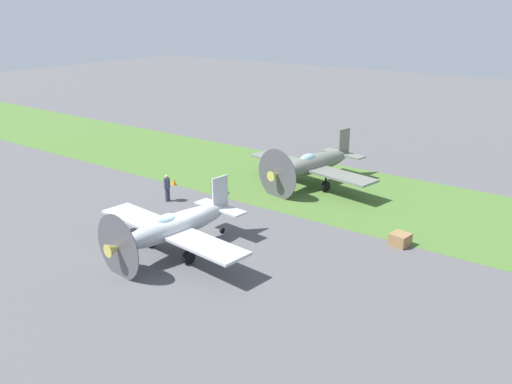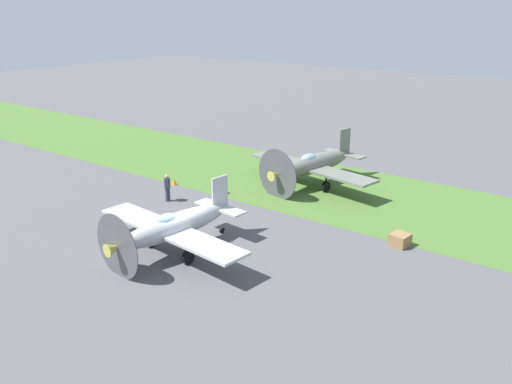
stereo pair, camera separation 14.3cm
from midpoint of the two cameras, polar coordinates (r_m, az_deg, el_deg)
ground_plane at (r=27.70m, az=-8.48°, el=-5.84°), size 160.00×160.00×0.00m
grass_verge at (r=37.03m, az=5.28°, el=0.84°), size 120.00×11.00×0.01m
airplane_lead at (r=26.56m, az=-8.90°, el=-3.66°), size 9.50×7.53×3.37m
airplane_wingman at (r=36.41m, az=5.90°, el=2.96°), size 10.11×8.06×3.58m
ground_crew_chief at (r=33.86m, az=-9.56°, el=0.49°), size 0.57×0.38×1.73m
fuel_drum at (r=34.94m, az=-4.46°, el=0.50°), size 0.60×0.60×0.90m
supply_crate at (r=28.45m, az=14.94°, el=-4.90°), size 1.02×1.02×0.64m
runway_marker_cone at (r=37.11m, az=-8.85°, el=1.09°), size 0.36×0.36×0.44m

